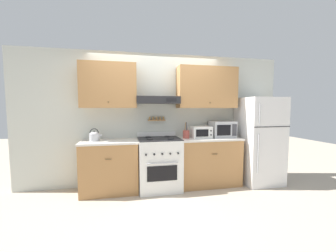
# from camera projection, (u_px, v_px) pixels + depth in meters

# --- Properties ---
(ground_plane) EXTENTS (16.00, 16.00, 0.00)m
(ground_plane) POSITION_uv_depth(u_px,v_px,m) (162.00, 194.00, 3.58)
(ground_plane) COLOR #B2A38E
(wall_back) EXTENTS (5.20, 0.46, 2.55)m
(wall_back) POSITION_uv_depth(u_px,v_px,m) (159.00, 108.00, 4.02)
(wall_back) COLOR silver
(wall_back) RESTS_ON ground_plane
(counter_left) EXTENTS (1.00, 0.61, 0.92)m
(counter_left) POSITION_uv_depth(u_px,v_px,m) (110.00, 166.00, 3.67)
(counter_left) COLOR #AD7A47
(counter_left) RESTS_ON ground_plane
(counter_right) EXTENTS (1.20, 0.61, 0.92)m
(counter_right) POSITION_uv_depth(u_px,v_px,m) (208.00, 161.00, 4.04)
(counter_right) COLOR #AD7A47
(counter_right) RESTS_ON ground_plane
(stove_range) EXTENTS (0.76, 0.70, 1.03)m
(stove_range) POSITION_uv_depth(u_px,v_px,m) (159.00, 163.00, 3.80)
(stove_range) COLOR white
(stove_range) RESTS_ON ground_plane
(refrigerator) EXTENTS (0.74, 0.77, 1.70)m
(refrigerator) POSITION_uv_depth(u_px,v_px,m) (259.00, 140.00, 4.13)
(refrigerator) COLOR white
(refrigerator) RESTS_ON ground_plane
(tea_kettle) EXTENTS (0.22, 0.17, 0.22)m
(tea_kettle) POSITION_uv_depth(u_px,v_px,m) (94.00, 136.00, 3.61)
(tea_kettle) COLOR #B7B7BC
(tea_kettle) RESTS_ON counter_left
(microwave) EXTENTS (0.46, 0.39, 0.32)m
(microwave) POSITION_uv_depth(u_px,v_px,m) (222.00, 129.00, 4.11)
(microwave) COLOR #ADAFB5
(microwave) RESTS_ON counter_right
(utensil_crock) EXTENTS (0.13, 0.13, 0.31)m
(utensil_crock) POSITION_uv_depth(u_px,v_px,m) (186.00, 134.00, 3.95)
(utensil_crock) COLOR #B24C42
(utensil_crock) RESTS_ON counter_right
(toaster_oven) EXTENTS (0.38, 0.32, 0.22)m
(toaster_oven) POSITION_uv_depth(u_px,v_px,m) (201.00, 132.00, 4.01)
(toaster_oven) COLOR white
(toaster_oven) RESTS_ON counter_right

